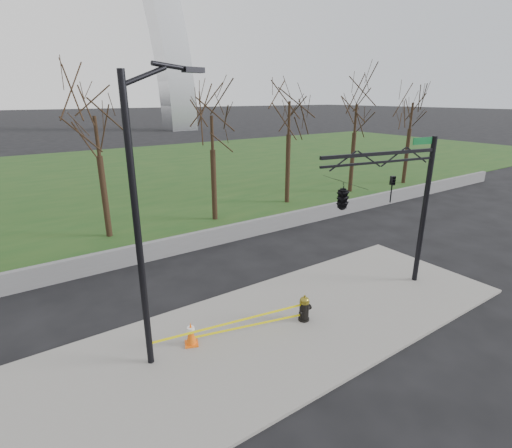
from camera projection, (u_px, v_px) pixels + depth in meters
ground at (275, 331)px, 12.71m from camera, size 500.00×500.00×0.00m
sidewalk at (275, 330)px, 12.69m from camera, size 18.00×6.00×0.10m
grass_strip at (82, 178)px, 36.10m from camera, size 120.00×40.00×0.06m
guardrail at (177, 245)px, 18.80m from camera, size 60.00×0.30×0.90m
tree_row at (161, 163)px, 21.42m from camera, size 48.10×4.00×7.68m
fire_hydrant at (304, 309)px, 13.05m from camera, size 0.59×0.38×0.94m
traffic_cone at (191, 333)px, 11.76m from camera, size 0.52×0.52×0.78m
street_light at (143, 208)px, 9.79m from camera, size 2.37×0.61×8.21m
traffic_signal_mast at (361, 193)px, 13.50m from camera, size 5.03×2.54×6.00m
caution_tape at (241, 324)px, 12.16m from camera, size 5.10×0.95×0.47m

